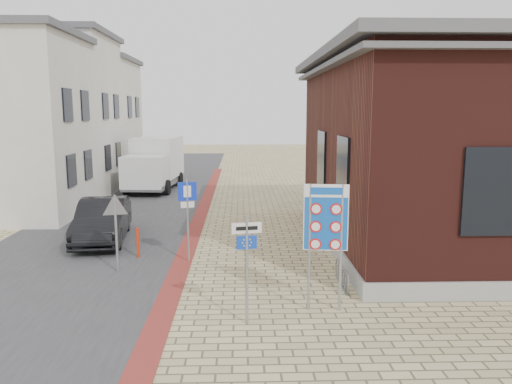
# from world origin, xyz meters

# --- Properties ---
(ground) EXTENTS (120.00, 120.00, 0.00)m
(ground) POSITION_xyz_m (0.00, 0.00, 0.00)
(ground) COLOR tan
(ground) RESTS_ON ground
(road_strip) EXTENTS (7.00, 60.00, 0.02)m
(road_strip) POSITION_xyz_m (-5.50, 15.00, 0.01)
(road_strip) COLOR #38383A
(road_strip) RESTS_ON ground
(curb_strip) EXTENTS (0.60, 40.00, 0.02)m
(curb_strip) POSITION_xyz_m (-2.00, 10.00, 0.01)
(curb_strip) COLOR maroon
(curb_strip) RESTS_ON ground
(brick_building) EXTENTS (13.00, 13.00, 6.80)m
(brick_building) POSITION_xyz_m (8.99, 7.00, 3.49)
(brick_building) COLOR gray
(brick_building) RESTS_ON ground
(townhouse_mid) EXTENTS (7.40, 6.40, 9.10)m
(townhouse_mid) POSITION_xyz_m (-10.99, 18.00, 4.57)
(townhouse_mid) COLOR beige
(townhouse_mid) RESTS_ON ground
(townhouse_far) EXTENTS (7.40, 6.40, 8.30)m
(townhouse_far) POSITION_xyz_m (-10.99, 24.00, 4.17)
(townhouse_far) COLOR beige
(townhouse_far) RESTS_ON ground
(bike_rack) EXTENTS (0.08, 1.80, 0.60)m
(bike_rack) POSITION_xyz_m (2.65, 2.20, 0.26)
(bike_rack) COLOR slate
(bike_rack) RESTS_ON ground
(sedan) EXTENTS (2.18, 4.84, 1.54)m
(sedan) POSITION_xyz_m (-5.23, 7.21, 0.77)
(sedan) COLOR black
(sedan) RESTS_ON ground
(box_truck) EXTENTS (2.96, 6.20, 3.15)m
(box_truck) POSITION_xyz_m (-5.33, 19.26, 1.63)
(box_truck) COLOR slate
(box_truck) RESTS_ON ground
(border_sign) EXTENTS (1.05, 0.17, 3.08)m
(border_sign) POSITION_xyz_m (1.87, 0.50, 2.22)
(border_sign) COLOR gray
(border_sign) RESTS_ON ground
(essen_sign) EXTENTS (0.67, 0.16, 2.49)m
(essen_sign) POSITION_xyz_m (0.00, -0.21, 1.65)
(essen_sign) COLOR gray
(essen_sign) RESTS_ON ground
(parking_sign) EXTENTS (0.57, 0.19, 2.65)m
(parking_sign) POSITION_xyz_m (-1.80, 4.50, 1.82)
(parking_sign) COLOR gray
(parking_sign) RESTS_ON ground
(yield_sign) EXTENTS (0.82, 0.24, 2.33)m
(yield_sign) POSITION_xyz_m (-3.80, 3.50, 1.77)
(yield_sign) COLOR gray
(yield_sign) RESTS_ON ground
(bollard) EXTENTS (0.10, 0.10, 1.00)m
(bollard) POSITION_xyz_m (-3.50, 5.00, 0.50)
(bollard) COLOR red
(bollard) RESTS_ON ground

